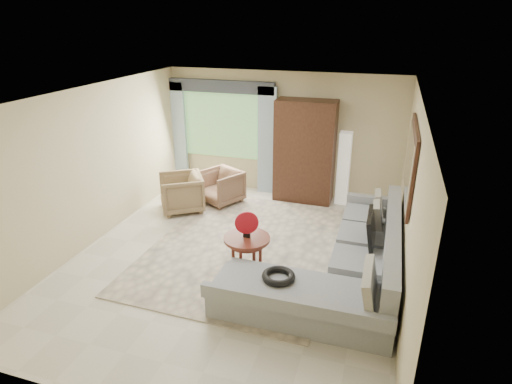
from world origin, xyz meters
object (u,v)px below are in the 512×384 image
(tv_screen, at_px, (371,229))
(armchair_left, at_px, (182,193))
(armchair_right, at_px, (221,187))
(floor_lamp, at_px, (344,168))
(coffee_table, at_px, (247,256))
(armoire, at_px, (305,152))
(sectional_sofa, at_px, (347,267))
(potted_plant, at_px, (190,181))

(tv_screen, bearing_deg, armchair_left, 162.29)
(armchair_right, bearing_deg, armchair_left, -106.41)
(armchair_left, height_order, floor_lamp, floor_lamp)
(coffee_table, bearing_deg, armchair_right, 119.57)
(armchair_left, bearing_deg, armoire, 87.53)
(tv_screen, xyz_separation_m, armchair_left, (-3.69, 1.18, -0.35))
(sectional_sofa, relative_size, potted_plant, 6.98)
(coffee_table, distance_m, potted_plant, 3.65)
(coffee_table, xyz_separation_m, potted_plant, (-2.28, 2.85, -0.10))
(tv_screen, relative_size, armchair_left, 0.90)
(armchair_left, distance_m, potted_plant, 1.02)
(tv_screen, height_order, armchair_right, tv_screen)
(armchair_right, bearing_deg, sectional_sofa, -9.57)
(tv_screen, height_order, coffee_table, tv_screen)
(tv_screen, distance_m, coffee_table, 1.87)
(tv_screen, height_order, potted_plant, tv_screen)
(armchair_left, xyz_separation_m, armoire, (2.19, 1.28, 0.68))
(potted_plant, relative_size, armoire, 0.24)
(coffee_table, height_order, armoire, armoire)
(coffee_table, relative_size, armchair_left, 0.82)
(sectional_sofa, bearing_deg, armchair_left, 154.69)
(sectional_sofa, xyz_separation_m, potted_plant, (-3.71, 2.59, -0.04))
(sectional_sofa, height_order, armoire, armoire)
(armchair_left, height_order, armchair_right, armchair_left)
(tv_screen, bearing_deg, coffee_table, -157.49)
(sectional_sofa, distance_m, armoire, 3.24)
(armchair_left, xyz_separation_m, armchair_right, (0.59, 0.60, -0.02))
(sectional_sofa, height_order, tv_screen, tv_screen)
(armoire, bearing_deg, sectional_sofa, -66.94)
(tv_screen, relative_size, potted_plant, 1.49)
(armchair_left, xyz_separation_m, floor_lamp, (2.99, 1.34, 0.38))
(armchair_right, bearing_deg, coffee_table, -31.92)
(tv_screen, relative_size, armchair_right, 0.97)
(sectional_sofa, relative_size, floor_lamp, 2.31)
(sectional_sofa, height_order, coffee_table, sectional_sofa)
(coffee_table, bearing_deg, armoire, 86.55)
(tv_screen, relative_size, armoire, 0.35)
(armchair_right, bearing_deg, potted_plant, -174.38)
(coffee_table, relative_size, armoire, 0.32)
(coffee_table, bearing_deg, tv_screen, 22.51)
(armchair_left, relative_size, potted_plant, 1.65)
(coffee_table, height_order, potted_plant, coffee_table)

